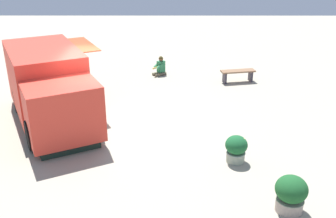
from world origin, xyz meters
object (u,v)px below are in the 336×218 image
Objects in this scene: food_truck at (50,89)px; person_customer at (160,68)px; planter_flowering_far at (236,148)px; plaza_bench at (238,73)px; planter_flowering_near at (291,193)px.

food_truck reaches higher than person_customer.
planter_flowering_far is 6.47m from plaza_bench.
plaza_bench is at bearing 119.89° from food_truck.
food_truck is 5.90m from person_customer.
food_truck is 6.42× the size of person_customer.
food_truck is at bearing -60.11° from plaza_bench.
planter_flowering_near reaches higher than plaza_bench.
person_customer is 0.56× the size of plaza_bench.
plaza_bench is (-3.81, 6.63, -0.73)m from food_truck.
food_truck is 7.88m from planter_flowering_near.
person_customer reaches higher than plaza_bench.
person_customer is 3.37m from plaza_bench.
planter_flowering_near is 2.20m from planter_flowering_far.
planter_flowering_near is at bearing -1.80° from plaza_bench.
food_truck is 6.28× the size of planter_flowering_near.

